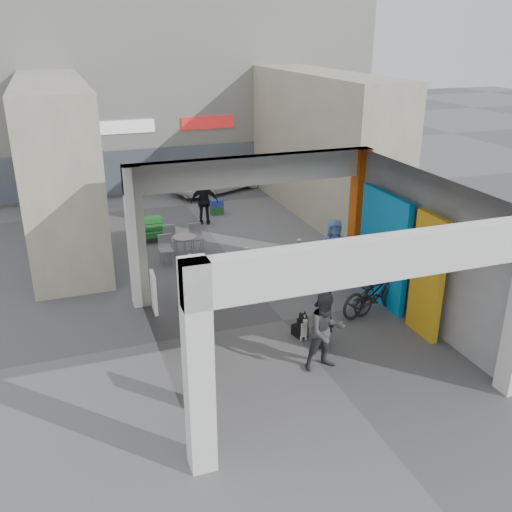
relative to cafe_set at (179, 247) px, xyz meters
name	(u,v)px	position (x,y,z in m)	size (l,w,h in m)	color
ground	(283,320)	(1.43, -4.75, -0.31)	(90.00, 90.00, 0.00)	#5C5B61
arcade_canopy	(323,237)	(1.96, -5.57, 1.99)	(6.40, 6.45, 6.40)	silver
far_building	(160,89)	(1.43, 9.24, 3.68)	(18.00, 4.08, 8.00)	white
plaza_bldg_left	(58,163)	(-3.07, 2.75, 2.19)	(2.00, 9.00, 5.00)	#B6AE97
plaza_bldg_right	(321,145)	(5.93, 2.75, 2.19)	(2.00, 9.00, 5.00)	#B6AE97
bollard_left	(190,272)	(-0.20, -2.33, 0.17)	(0.09, 0.09, 0.96)	#93969B
bollard_center	(247,264)	(1.37, -2.26, 0.15)	(0.09, 0.09, 0.93)	#93969B
bollard_right	(299,256)	(2.92, -2.23, 0.17)	(0.09, 0.09, 0.96)	#93969B
advert_board_near	(194,381)	(-1.32, -7.20, 0.19)	(0.20, 0.55, 1.00)	silver
advert_board_far	(154,292)	(-1.32, -3.26, 0.19)	(0.12, 0.55, 1.00)	silver
cafe_set	(179,247)	(0.00, 0.00, 0.00)	(1.46, 1.18, 0.88)	#A4A3A8
produce_stand	(148,233)	(-0.65, 1.66, -0.01)	(1.15, 0.62, 0.75)	black
crate_stack	(217,207)	(2.23, 3.70, -0.03)	(0.46, 0.36, 0.56)	#195720
border_collie	(301,327)	(1.51, -5.62, -0.05)	(0.25, 0.48, 0.67)	black
man_with_dog	(324,310)	(1.80, -6.07, 0.53)	(0.62, 0.40, 1.69)	black
man_back_turned	(326,331)	(1.46, -6.87, 0.52)	(0.81, 0.63, 1.66)	#3D3D3F
man_elderly	(333,249)	(3.65, -2.86, 0.52)	(0.81, 0.53, 1.67)	#6181BC
man_crates	(204,202)	(1.53, 2.75, 0.50)	(0.96, 0.40, 1.63)	black
bicycle_front	(372,292)	(3.62, -5.03, 0.21)	(0.69, 1.99, 1.05)	black
bicycle_rear	(378,295)	(3.73, -5.10, 0.13)	(0.42, 1.48, 0.89)	black
white_van	(218,175)	(3.18, 6.75, 0.40)	(1.68, 4.17, 1.42)	white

